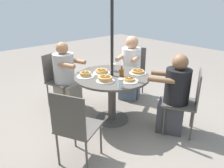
{
  "coord_description": "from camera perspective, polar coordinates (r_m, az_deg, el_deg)",
  "views": [
    {
      "loc": [
        -2.19,
        1.97,
        1.75
      ],
      "look_at": [
        0.0,
        0.0,
        0.58
      ],
      "focal_mm": 35.0,
      "sensor_mm": 36.0,
      "label": 1
    }
  ],
  "objects": [
    {
      "name": "umbrella_pole",
      "position": [
        3.04,
        -0.0,
        7.64
      ],
      "size": [
        0.04,
        0.04,
        2.04
      ],
      "primitive_type": "cylinder",
      "color": "black",
      "rests_on": "ground"
    },
    {
      "name": "patio_table",
      "position": [
        3.18,
        -0.0,
        -0.2
      ],
      "size": [
        1.08,
        1.08,
        0.71
      ],
      "color": "#4C4742",
      "rests_on": "ground"
    },
    {
      "name": "diner_west",
      "position": [
        3.98,
        4.85,
        3.6
      ],
      "size": [
        0.51,
        0.59,
        1.14
      ],
      "rotation": [
        0.0,
        0.0,
        0.45
      ],
      "color": "slate",
      "rests_on": "ground"
    },
    {
      "name": "pancake_plate_a",
      "position": [
        3.09,
        -6.95,
        2.39
      ],
      "size": [
        0.25,
        0.25,
        0.08
      ],
      "color": "white",
      "rests_on": "patio_table"
    },
    {
      "name": "pancake_plate_c",
      "position": [
        3.22,
        -2.72,
        3.23
      ],
      "size": [
        0.25,
        0.25,
        0.07
      ],
      "color": "white",
      "rests_on": "patio_table"
    },
    {
      "name": "patio_chair_east",
      "position": [
        2.36,
        -9.78,
        -10.55
      ],
      "size": [
        0.56,
        0.56,
        0.9
      ],
      "rotation": [
        0.0,
        0.0,
        -2.69
      ],
      "color": "#514C47",
      "rests_on": "ground"
    },
    {
      "name": "patio_chair_west",
      "position": [
        4.14,
        5.58,
        4.03
      ],
      "size": [
        0.56,
        0.56,
        0.9
      ],
      "rotation": [
        0.0,
        0.0,
        0.45
      ],
      "color": "#514C47",
      "rests_on": "ground"
    },
    {
      "name": "patio_chair_south",
      "position": [
        3.06,
        19.15,
        -3.71
      ],
      "size": [
        0.57,
        0.57,
        0.9
      ],
      "rotation": [
        0.0,
        0.0,
        -1.07
      ],
      "color": "#514C47",
      "rests_on": "ground"
    },
    {
      "name": "ground_plane",
      "position": [
        3.43,
        -0.0,
        -9.09
      ],
      "size": [
        12.0,
        12.0,
        0.0
      ],
      "primitive_type": "plane",
      "color": "gray"
    },
    {
      "name": "pancake_plate_e",
      "position": [
        2.91,
        4.51,
        1.05
      ],
      "size": [
        0.25,
        0.25,
        0.06
      ],
      "color": "white",
      "rests_on": "patio_table"
    },
    {
      "name": "pancake_plate_d",
      "position": [
        3.23,
        6.79,
        3.14
      ],
      "size": [
        0.25,
        0.25,
        0.06
      ],
      "color": "white",
      "rests_on": "patio_table"
    },
    {
      "name": "coffee_cup",
      "position": [
        3.31,
        0.25,
        4.37
      ],
      "size": [
        0.09,
        0.09,
        0.11
      ],
      "color": "white",
      "rests_on": "patio_table"
    },
    {
      "name": "syrup_bottle",
      "position": [
        3.08,
        2.49,
        3.06
      ],
      "size": [
        0.09,
        0.06,
        0.15
      ],
      "color": "brown",
      "rests_on": "patio_table"
    },
    {
      "name": "diner_south",
      "position": [
        3.06,
        15.89,
        -3.36
      ],
      "size": [
        0.59,
        0.52,
        1.1
      ],
      "rotation": [
        0.0,
        0.0,
        -1.07
      ],
      "color": "#3D3D42",
      "rests_on": "ground"
    },
    {
      "name": "diner_north",
      "position": [
        3.69,
        -11.98,
        1.41
      ],
      "size": [
        0.54,
        0.46,
        1.11
      ],
      "rotation": [
        0.0,
        0.0,
        -4.4
      ],
      "color": "gray",
      "rests_on": "ground"
    },
    {
      "name": "drinking_glass_a",
      "position": [
        2.68,
        2.27,
        0.21
      ],
      "size": [
        0.07,
        0.07,
        0.12
      ],
      "primitive_type": "cylinder",
      "color": "silver",
      "rests_on": "patio_table"
    },
    {
      "name": "pancake_plate_b",
      "position": [
        2.9,
        -1.76,
        1.29
      ],
      "size": [
        0.25,
        0.25,
        0.08
      ],
      "color": "white",
      "rests_on": "patio_table"
    },
    {
      "name": "patio_chair_north",
      "position": [
        3.81,
        -13.95,
        1.88
      ],
      "size": [
        0.53,
        0.53,
        0.9
      ],
      "rotation": [
        0.0,
        0.0,
        -4.4
      ],
      "color": "#514C47",
      "rests_on": "ground"
    }
  ]
}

